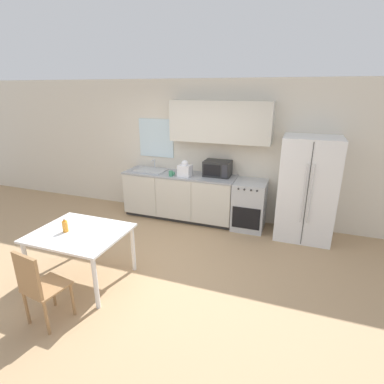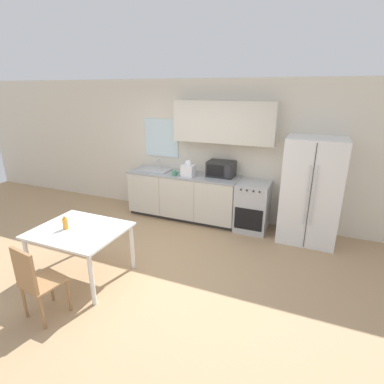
% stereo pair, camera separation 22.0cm
% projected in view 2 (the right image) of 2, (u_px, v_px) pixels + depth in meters
% --- Properties ---
extents(ground_plane, '(12.00, 12.00, 0.00)m').
position_uv_depth(ground_plane, '(151.00, 264.00, 4.53)').
color(ground_plane, tan).
extents(wall_back, '(12.00, 0.38, 2.70)m').
position_uv_depth(wall_back, '(206.00, 145.00, 5.88)').
color(wall_back, beige).
rests_on(wall_back, ground_plane).
extents(kitchen_counter, '(2.25, 0.66, 0.93)m').
position_uv_depth(kitchen_counter, '(183.00, 195.00, 6.06)').
color(kitchen_counter, '#333333').
rests_on(kitchen_counter, ground_plane).
extents(oven_range, '(0.58, 0.66, 0.91)m').
position_uv_depth(oven_range, '(253.00, 206.00, 5.55)').
color(oven_range, '#B7BABC').
rests_on(oven_range, ground_plane).
extents(refrigerator, '(0.93, 0.77, 1.79)m').
position_uv_depth(refrigerator, '(311.00, 191.00, 5.01)').
color(refrigerator, white).
rests_on(refrigerator, ground_plane).
extents(kitchen_sink, '(0.60, 0.45, 0.20)m').
position_uv_depth(kitchen_sink, '(155.00, 170.00, 6.14)').
color(kitchen_sink, '#B7BABC').
rests_on(kitchen_sink, kitchen_counter).
extents(microwave, '(0.51, 0.37, 0.29)m').
position_uv_depth(microwave, '(221.00, 169.00, 5.68)').
color(microwave, '#282828').
rests_on(microwave, kitchen_counter).
extents(coffee_mug, '(0.12, 0.08, 0.10)m').
position_uv_depth(coffee_mug, '(175.00, 173.00, 5.74)').
color(coffee_mug, '#3F8C66').
rests_on(coffee_mug, kitchen_counter).
extents(grocery_bag_0, '(0.25, 0.22, 0.31)m').
position_uv_depth(grocery_bag_0, '(188.00, 169.00, 5.69)').
color(grocery_bag_0, white).
rests_on(grocery_bag_0, kitchen_counter).
extents(dining_table, '(1.18, 0.98, 0.73)m').
position_uv_depth(dining_table, '(80.00, 235.00, 4.05)').
color(dining_table, white).
rests_on(dining_table, ground_plane).
extents(dining_chair_near, '(0.46, 0.46, 0.93)m').
position_uv_depth(dining_chair_near, '(34.00, 279.00, 3.29)').
color(dining_chair_near, '#997047').
rests_on(dining_chair_near, ground_plane).
extents(drink_bottle, '(0.07, 0.07, 0.20)m').
position_uv_depth(drink_bottle, '(65.00, 223.00, 4.02)').
color(drink_bottle, orange).
rests_on(drink_bottle, dining_table).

